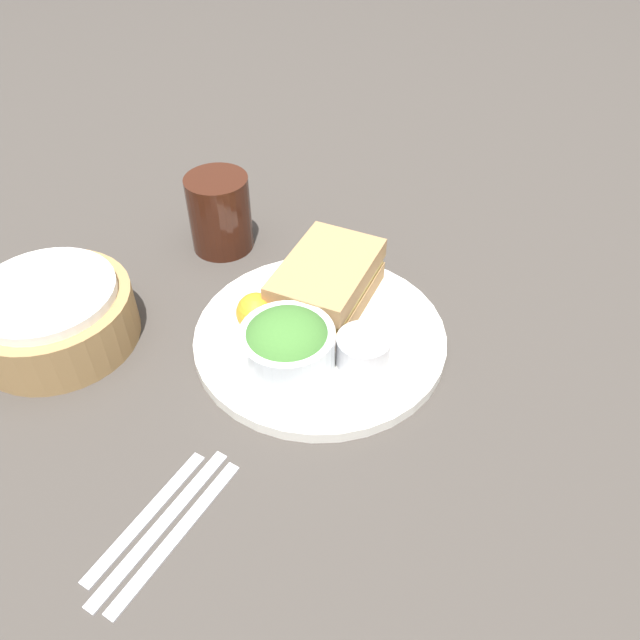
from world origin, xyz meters
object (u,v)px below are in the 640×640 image
dressing_cup (363,351)px  knife (162,524)px  spoon (146,515)px  sandwich (327,283)px  drink_glass (220,213)px  bread_basket (53,315)px  plate (320,337)px  fork (177,534)px  salad_bowl (287,347)px

dressing_cup → knife: size_ratio=0.33×
knife → spoon: 0.02m
sandwich → knife: sandwich is taller
drink_glass → bread_basket: drink_glass is taller
plate → spoon: plate is taller
sandwich → spoon: (-0.31, 0.09, -0.04)m
drink_glass → knife: 0.43m
sandwich → bread_basket: (-0.13, 0.29, -0.01)m
dressing_cup → fork: dressing_cup is taller
plate → fork: 0.28m
knife → dressing_cup: bearing=166.0°
sandwich → drink_glass: (0.10, 0.17, 0.01)m
plate → spoon: 0.28m
plate → salad_bowl: bearing=164.7°
dressing_cup → fork: size_ratio=0.35×
bread_basket → fork: 0.31m
plate → bread_basket: bread_basket is taller
sandwich → dressing_cup: (-0.09, -0.06, -0.01)m
plate → fork: bearing=167.2°
sandwich → knife: 0.33m
dressing_cup → knife: 0.27m
bread_basket → spoon: (-0.19, -0.20, -0.03)m
drink_glass → plate: bearing=-130.4°
plate → spoon: (-0.26, 0.10, -0.00)m
dressing_cup → drink_glass: bearing=51.7°
dressing_cup → spoon: bearing=145.8°
plate → bread_basket: (-0.07, 0.30, 0.03)m
sandwich → drink_glass: 0.20m
fork → spoon: bearing=-90.0°
spoon → sandwich: bearing=-179.4°
drink_glass → bread_basket: (-0.22, 0.12, -0.02)m
salad_bowl → drink_glass: bearing=36.4°
drink_glass → bread_basket: bearing=151.9°
fork → bread_basket: bearing=-113.4°
salad_bowl → dressing_cup: (0.03, -0.08, -0.02)m
salad_bowl → spoon: salad_bowl is taller
spoon → plate: bearing=176.3°
bread_basket → knife: (-0.19, -0.22, -0.03)m
sandwich → dressing_cup: size_ratio=2.70×
salad_bowl → plate: bearing=-15.3°
dressing_cup → fork: bearing=153.3°
plate → drink_glass: 0.24m
drink_glass → spoon: 0.42m
salad_bowl → fork: (-0.20, 0.04, -0.05)m
sandwich → salad_bowl: salad_bowl is taller
plate → sandwich: size_ratio=1.82×
drink_glass → sandwich: bearing=-119.4°
fork → knife: bearing=-90.0°
salad_bowl → drink_glass: 0.27m
dressing_cup → fork: 0.26m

